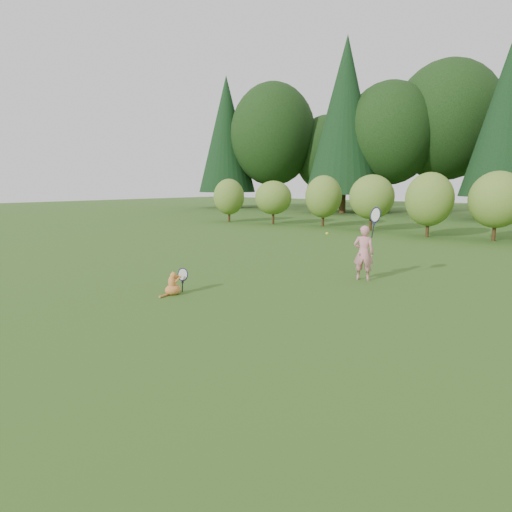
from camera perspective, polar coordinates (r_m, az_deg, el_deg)
The scene contains 6 objects.
ground at distance 9.03m, azimuth -4.22°, elevation -4.90°, with size 100.00×100.00×0.00m, color #1E4F16.
shrub_row at distance 20.27m, azimuth 22.10°, elevation 6.46°, with size 28.00×3.00×2.80m, color #5C7925, non-canonical shape.
woodland_backdrop at distance 30.40m, azimuth 28.83°, elevation 18.38°, with size 48.00×10.00×15.00m, color black, non-canonical shape.
child at distance 10.38m, azimuth 14.20°, elevation 0.57°, with size 0.77×0.51×1.95m.
cat at distance 8.98m, azimuth -10.98°, elevation -3.50°, with size 0.42×0.66×0.67m.
tennis_ball at distance 9.29m, azimuth 9.45°, elevation 2.98°, with size 0.07×0.07×0.07m.
Camera 1 is at (6.04, -6.33, 2.25)m, focal length 30.00 mm.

